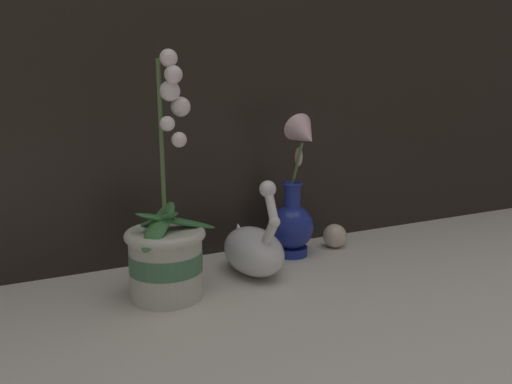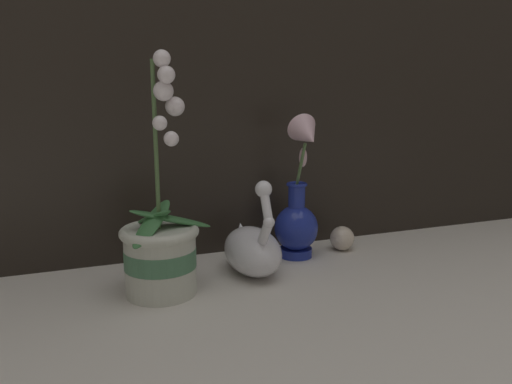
{
  "view_description": "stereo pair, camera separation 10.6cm",
  "coord_description": "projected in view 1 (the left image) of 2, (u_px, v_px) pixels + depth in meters",
  "views": [
    {
      "loc": [
        -0.47,
        -0.79,
        0.39
      ],
      "look_at": [
        -0.01,
        0.14,
        0.17
      ],
      "focal_mm": 35.0,
      "sensor_mm": 36.0,
      "label": 1
    },
    {
      "loc": [
        -0.37,
        -0.83,
        0.39
      ],
      "look_at": [
        -0.01,
        0.14,
        0.17
      ],
      "focal_mm": 35.0,
      "sensor_mm": 36.0,
      "label": 2
    }
  ],
  "objects": [
    {
      "name": "blue_vase",
      "position": [
        294.0,
        210.0,
        1.17
      ],
      "size": [
        0.1,
        0.15,
        0.34
      ],
      "color": "navy",
      "rests_on": "ground_plane"
    },
    {
      "name": "swan_figurine",
      "position": [
        253.0,
        248.0,
        1.07
      ],
      "size": [
        0.11,
        0.21,
        0.21
      ],
      "color": "white",
      "rests_on": "ground_plane"
    },
    {
      "name": "ground_plane",
      "position": [
        294.0,
        292.0,
        0.98
      ],
      "size": [
        2.8,
        2.8,
        0.0
      ],
      "primitive_type": "plane",
      "color": "beige"
    },
    {
      "name": "orchid_potted_plant",
      "position": [
        166.0,
        250.0,
        0.93
      ],
      "size": [
        0.18,
        0.17,
        0.46
      ],
      "color": "beige",
      "rests_on": "ground_plane"
    },
    {
      "name": "glass_sphere",
      "position": [
        335.0,
        236.0,
        1.25
      ],
      "size": [
        0.06,
        0.06,
        0.06
      ],
      "color": "beige",
      "rests_on": "ground_plane"
    }
  ]
}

